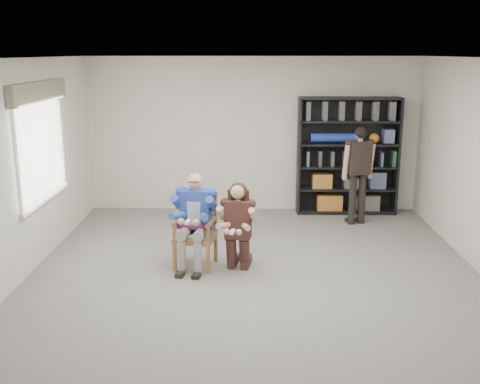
# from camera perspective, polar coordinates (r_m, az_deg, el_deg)

# --- Properties ---
(room_shell) EXTENTS (6.00, 7.00, 2.80)m
(room_shell) POSITION_cam_1_polar(r_m,az_deg,el_deg) (6.84, 1.61, 1.62)
(room_shell) COLOR silver
(room_shell) RESTS_ON ground
(floor) EXTENTS (6.00, 7.00, 0.01)m
(floor) POSITION_cam_1_polar(r_m,az_deg,el_deg) (7.27, 1.53, -9.22)
(floor) COLOR slate
(floor) RESTS_ON ground
(window_left) EXTENTS (0.16, 2.00, 1.75)m
(window_left) POSITION_cam_1_polar(r_m,az_deg,el_deg) (8.28, -19.42, 4.63)
(window_left) COLOR silver
(window_left) RESTS_ON room_shell
(armchair) EXTENTS (0.67, 0.65, 1.01)m
(armchair) POSITION_cam_1_polar(r_m,az_deg,el_deg) (7.65, -4.58, -4.01)
(armchair) COLOR olive
(armchair) RESTS_ON floor
(seated_man) EXTENTS (0.69, 0.87, 1.31)m
(seated_man) POSITION_cam_1_polar(r_m,az_deg,el_deg) (7.61, -4.60, -2.92)
(seated_man) COLOR #224C9C
(seated_man) RESTS_ON floor
(kneeling_woman) EXTENTS (0.63, 0.88, 1.20)m
(kneeling_woman) POSITION_cam_1_polar(r_m,az_deg,el_deg) (7.48, -0.24, -3.63)
(kneeling_woman) COLOR #37221E
(kneeling_woman) RESTS_ON floor
(bookshelf) EXTENTS (1.80, 0.38, 2.10)m
(bookshelf) POSITION_cam_1_polar(r_m,az_deg,el_deg) (10.28, 10.88, 3.60)
(bookshelf) COLOR black
(bookshelf) RESTS_ON floor
(standing_man) EXTENTS (0.58, 0.42, 1.68)m
(standing_man) POSITION_cam_1_polar(r_m,az_deg,el_deg) (9.67, 11.94, 1.62)
(standing_man) COLOR black
(standing_man) RESTS_ON floor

